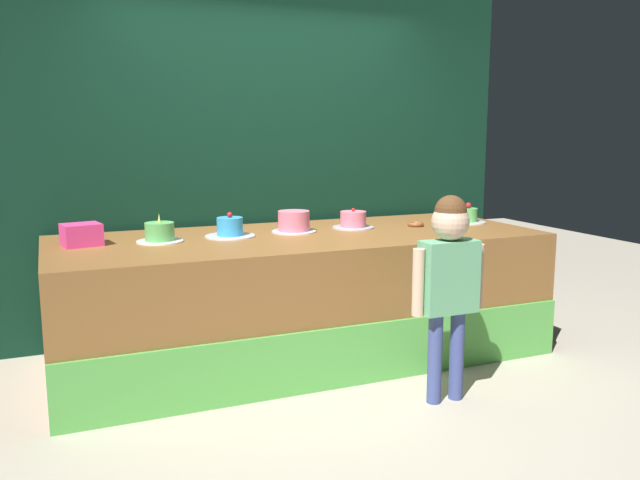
% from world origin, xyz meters
% --- Properties ---
extents(ground_plane, '(12.00, 12.00, 0.00)m').
position_xyz_m(ground_plane, '(0.00, 0.00, 0.00)').
color(ground_plane, '#BCB29E').
extents(stage_platform, '(3.30, 1.32, 0.86)m').
position_xyz_m(stage_platform, '(0.00, 0.64, 0.43)').
color(stage_platform, brown).
rests_on(stage_platform, ground_plane).
extents(curtain_backdrop, '(4.10, 0.08, 3.20)m').
position_xyz_m(curtain_backdrop, '(0.00, 1.40, 1.60)').
color(curtain_backdrop, black).
rests_on(curtain_backdrop, ground_plane).
extents(child_figure, '(0.47, 0.21, 1.21)m').
position_xyz_m(child_figure, '(0.49, -0.42, 0.78)').
color(child_figure, '#3F4C8C').
rests_on(child_figure, ground_plane).
extents(pink_box, '(0.26, 0.23, 0.14)m').
position_xyz_m(pink_box, '(-1.40, 0.77, 0.93)').
color(pink_box, '#F23C8C').
rests_on(pink_box, stage_platform).
extents(donut, '(0.12, 0.12, 0.03)m').
position_xyz_m(donut, '(0.94, 0.69, 0.87)').
color(donut, brown).
rests_on(donut, stage_platform).
extents(cake_far_left, '(0.30, 0.30, 0.19)m').
position_xyz_m(cake_far_left, '(-0.94, 0.73, 0.91)').
color(cake_far_left, white).
rests_on(cake_far_left, stage_platform).
extents(cake_left, '(0.34, 0.34, 0.17)m').
position_xyz_m(cake_left, '(-0.47, 0.75, 0.91)').
color(cake_left, silver).
rests_on(cake_left, stage_platform).
extents(cake_center, '(0.31, 0.31, 0.15)m').
position_xyz_m(cake_center, '(0.00, 0.78, 0.93)').
color(cake_center, silver).
rests_on(cake_center, stage_platform).
extents(cake_right, '(0.30, 0.30, 0.15)m').
position_xyz_m(cake_right, '(0.47, 0.79, 0.91)').
color(cake_right, silver).
rests_on(cake_right, stage_platform).
extents(cake_far_right, '(0.27, 0.27, 0.16)m').
position_xyz_m(cake_far_right, '(1.40, 0.69, 0.91)').
color(cake_far_right, silver).
rests_on(cake_far_right, stage_platform).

